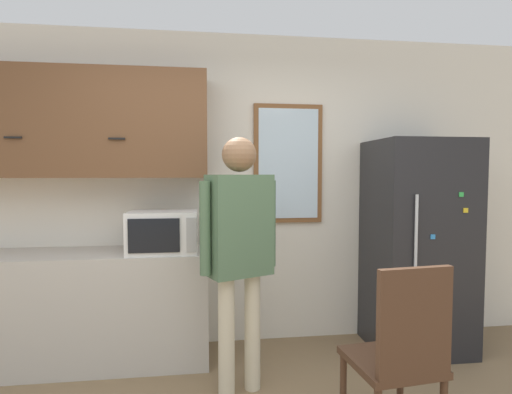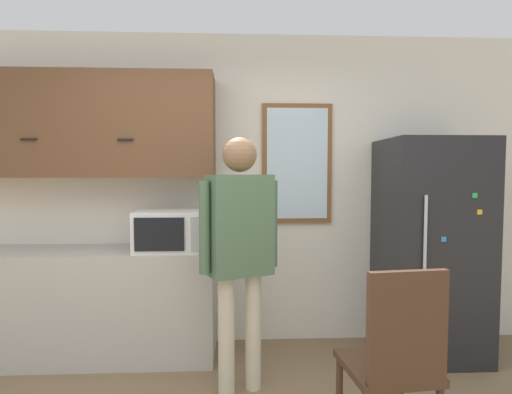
{
  "view_description": "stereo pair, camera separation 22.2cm",
  "coord_description": "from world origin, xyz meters",
  "px_view_note": "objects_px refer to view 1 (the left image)",
  "views": [
    {
      "loc": [
        -0.17,
        -1.53,
        1.49
      ],
      "look_at": [
        0.18,
        1.08,
        1.34
      ],
      "focal_mm": 28.0,
      "sensor_mm": 36.0,
      "label": 1
    },
    {
      "loc": [
        0.06,
        -1.55,
        1.49
      ],
      "look_at": [
        0.18,
        1.08,
        1.34
      ],
      "focal_mm": 28.0,
      "sensor_mm": 36.0,
      "label": 2
    }
  ],
  "objects_px": {
    "microwave": "(163,232)",
    "refrigerator": "(417,245)",
    "chair": "(401,351)",
    "person": "(239,238)"
  },
  "relations": [
    {
      "from": "person",
      "to": "chair",
      "type": "distance_m",
      "value": 1.17
    },
    {
      "from": "microwave",
      "to": "refrigerator",
      "type": "height_order",
      "value": "refrigerator"
    },
    {
      "from": "person",
      "to": "refrigerator",
      "type": "xyz_separation_m",
      "value": [
        1.56,
        0.51,
        -0.17
      ]
    },
    {
      "from": "microwave",
      "to": "chair",
      "type": "height_order",
      "value": "microwave"
    },
    {
      "from": "refrigerator",
      "to": "microwave",
      "type": "bearing_deg",
      "value": -179.72
    },
    {
      "from": "microwave",
      "to": "chair",
      "type": "xyz_separation_m",
      "value": [
        1.34,
        -1.21,
        -0.48
      ]
    },
    {
      "from": "microwave",
      "to": "refrigerator",
      "type": "relative_size",
      "value": 0.3
    },
    {
      "from": "microwave",
      "to": "refrigerator",
      "type": "bearing_deg",
      "value": 0.28
    },
    {
      "from": "microwave",
      "to": "person",
      "type": "height_order",
      "value": "person"
    },
    {
      "from": "microwave",
      "to": "chair",
      "type": "bearing_deg",
      "value": -42.01
    }
  ]
}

